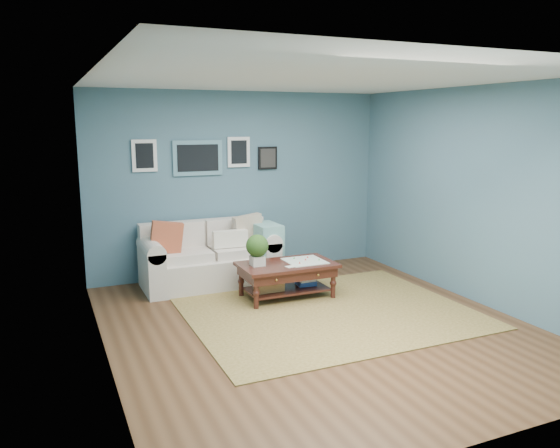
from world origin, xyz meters
TOP-DOWN VIEW (x-y plane):
  - room_shell at (-0.01, 0.06)m, footprint 5.00×5.02m
  - area_rug at (0.34, 0.32)m, footprint 3.29×2.63m
  - loveseat at (-0.56, 2.03)m, footprint 1.90×0.86m
  - coffee_table at (0.05, 1.06)m, footprint 1.24×0.73m

SIDE VIEW (x-z plane):
  - area_rug at x=0.34m, z-range 0.00..0.01m
  - coffee_table at x=0.05m, z-range -0.05..0.81m
  - loveseat at x=-0.56m, z-range -0.09..0.89m
  - room_shell at x=-0.01m, z-range 0.01..2.71m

